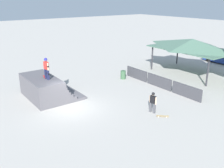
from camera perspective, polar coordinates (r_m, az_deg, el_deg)
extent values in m
plane|color=#ADA8A0|center=(19.00, -9.16, -5.39)|extent=(160.00, 160.00, 0.00)
cube|color=#565459|center=(21.50, -13.39, -2.38)|extent=(4.59, 3.89, 0.22)
cube|color=#565459|center=(21.28, -14.50, -2.07)|extent=(4.59, 3.02, 0.22)
cube|color=#565459|center=(21.15, -14.95, -1.59)|extent=(4.59, 2.70, 0.22)
cube|color=#565459|center=(21.04, -15.27, -1.08)|extent=(4.59, 2.49, 0.22)
cube|color=#565459|center=(20.94, -15.51, -0.55)|extent=(4.59, 2.34, 0.22)
cube|color=#565459|center=(20.85, -15.70, 0.00)|extent=(4.59, 2.23, 0.22)
cube|color=#565459|center=(20.77, -15.85, 0.56)|extent=(4.59, 2.16, 0.22)
cube|color=#565459|center=(20.70, -15.96, 1.14)|extent=(4.59, 2.11, 0.22)
cylinder|color=silver|center=(21.03, -13.34, 1.87)|extent=(4.50, 0.07, 0.07)
cube|color=#1E2347|center=(19.84, -14.41, 2.09)|extent=(0.17, 0.17, 0.82)
cube|color=black|center=(19.84, -14.35, 2.24)|extent=(0.21, 0.16, 0.12)
cube|color=#1E2347|center=(20.15, -14.90, 2.30)|extent=(0.17, 0.17, 0.82)
cube|color=black|center=(20.15, -14.84, 2.46)|extent=(0.21, 0.16, 0.12)
cube|color=red|center=(19.81, -14.83, 4.13)|extent=(0.47, 0.27, 0.58)
cylinder|color=beige|center=(19.58, -14.43, 3.86)|extent=(0.12, 0.12, 0.58)
cylinder|color=black|center=(19.58, -14.43, 3.89)|extent=(0.18, 0.18, 0.09)
cylinder|color=beige|center=(20.06, -15.19, 4.15)|extent=(0.12, 0.12, 0.58)
cylinder|color=black|center=(20.06, -15.20, 4.18)|extent=(0.18, 0.18, 0.09)
sphere|color=beige|center=(19.71, -14.94, 5.36)|extent=(0.23, 0.23, 0.23)
sphere|color=#232399|center=(19.70, -14.94, 5.44)|extent=(0.25, 0.25, 0.25)
cylinder|color=silver|center=(20.40, -14.80, 1.39)|extent=(0.06, 0.04, 0.05)
cylinder|color=silver|center=(20.38, -15.19, 1.34)|extent=(0.06, 0.04, 0.05)
cylinder|color=silver|center=(20.85, -15.03, 1.75)|extent=(0.06, 0.04, 0.05)
cylinder|color=silver|center=(20.83, -15.41, 1.70)|extent=(0.06, 0.04, 0.05)
cube|color=#B22323|center=(20.60, -15.12, 1.63)|extent=(0.79, 0.35, 0.02)
cube|color=#B22323|center=(20.26, -14.95, 1.41)|extent=(0.13, 0.21, 0.02)
cube|color=#4C4C51|center=(18.20, 8.81, -5.22)|extent=(0.16, 0.16, 0.75)
cube|color=#4C4C51|center=(18.03, 9.65, -5.51)|extent=(0.16, 0.16, 0.75)
cube|color=black|center=(17.86, 9.34, -3.50)|extent=(0.43, 0.27, 0.53)
cylinder|color=beige|center=(18.01, 8.68, -3.41)|extent=(0.11, 0.11, 0.53)
cylinder|color=beige|center=(17.74, 9.99, -3.84)|extent=(0.11, 0.11, 0.53)
sphere|color=beige|center=(17.71, 9.41, -2.31)|extent=(0.21, 0.21, 0.21)
sphere|color=black|center=(17.70, 9.41, -2.23)|extent=(0.23, 0.23, 0.23)
cylinder|color=silver|center=(17.85, 12.28, -7.19)|extent=(0.06, 0.06, 0.05)
cylinder|color=silver|center=(17.72, 12.30, -7.39)|extent=(0.06, 0.06, 0.05)
cylinder|color=silver|center=(17.82, 10.62, -7.12)|extent=(0.06, 0.06, 0.05)
cylinder|color=silver|center=(17.69, 10.63, -7.32)|extent=(0.06, 0.06, 0.05)
cube|color=tan|center=(17.75, 11.46, -7.16)|extent=(0.73, 0.72, 0.02)
cube|color=tan|center=(17.77, 12.70, -7.16)|extent=(0.21, 0.21, 0.02)
cube|color=#3D3D42|center=(25.32, 5.68, 2.33)|extent=(2.89, 0.12, 1.05)
cube|color=#3D3D42|center=(23.24, 10.72, 0.53)|extent=(2.89, 0.12, 1.05)
cube|color=#3D3D42|center=(21.40, 16.67, -1.60)|extent=(2.89, 0.12, 1.05)
cylinder|color=#2D2D33|center=(28.78, 9.16, 5.88)|extent=(0.16, 0.16, 2.65)
cylinder|color=#2D2D33|center=(24.48, 21.03, 2.48)|extent=(0.16, 0.16, 2.65)
cylinder|color=#2D2D33|center=(31.96, 14.73, 6.82)|extent=(0.16, 0.16, 2.65)
cube|color=#4C705B|center=(27.88, 17.75, 7.68)|extent=(8.39, 5.12, 0.10)
pyramid|color=#4C705B|center=(27.78, 17.87, 8.79)|extent=(8.23, 5.02, 1.00)
cylinder|color=#385B3D|center=(25.24, 2.56, 2.11)|extent=(0.52, 0.52, 0.85)
cube|color=navy|center=(34.34, 23.81, 5.19)|extent=(4.43, 1.79, 0.62)
cube|color=#283342|center=(34.29, 23.77, 6.11)|extent=(2.07, 1.47, 0.46)
cube|color=navy|center=(34.24, 23.82, 6.48)|extent=(1.97, 1.43, 0.04)
cylinder|color=black|center=(35.70, 22.63, 5.56)|extent=(0.64, 0.22, 0.64)
cylinder|color=black|center=(34.44, 21.22, 5.28)|extent=(0.64, 0.22, 0.64)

